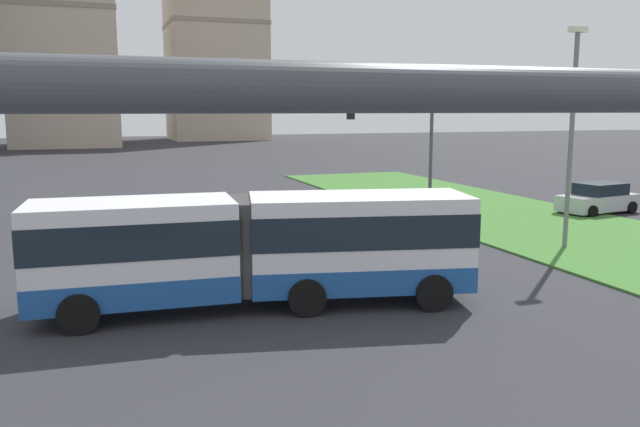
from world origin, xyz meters
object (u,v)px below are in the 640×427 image
object	(u,v)px
articulated_bus	(258,247)
traffic_light_far_right	(402,140)
apartment_tower_centre	(215,27)
car_silver_hatch	(598,199)
streetlight_median	(572,129)

from	to	relation	value
articulated_bus	traffic_light_far_right	bearing A→B (deg)	46.39
articulated_bus	traffic_light_far_right	world-z (taller)	traffic_light_far_right
apartment_tower_centre	car_silver_hatch	bearing A→B (deg)	-88.19
articulated_bus	car_silver_hatch	distance (m)	22.66
car_silver_hatch	articulated_bus	bearing A→B (deg)	-155.06
car_silver_hatch	streetlight_median	bearing A→B (deg)	-139.69
car_silver_hatch	streetlight_median	size ratio (longest dim) A/B	0.55
traffic_light_far_right	streetlight_median	world-z (taller)	streetlight_median
car_silver_hatch	traffic_light_far_right	bearing A→B (deg)	179.46
car_silver_hatch	streetlight_median	xyz separation A→B (m)	(-7.54, -6.40, 3.85)
car_silver_hatch	traffic_light_far_right	distance (m)	11.78
articulated_bus	apartment_tower_centre	world-z (taller)	apartment_tower_centre
articulated_bus	apartment_tower_centre	xyz separation A→B (m)	(17.68, 99.81, 18.00)
car_silver_hatch	traffic_light_far_right	xyz separation A→B (m)	(-11.33, 0.11, 3.22)
traffic_light_far_right	apartment_tower_centre	xyz separation A→B (m)	(8.48, 90.16, 15.68)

